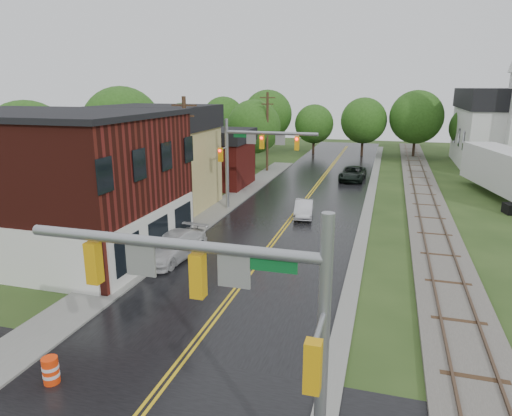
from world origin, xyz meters
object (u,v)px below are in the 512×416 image
at_px(tree_left_e, 255,128).
at_px(pickup_white, 173,247).
at_px(traffic_signal_near, 230,301).
at_px(tree_left_b, 123,129).
at_px(semi_trailer, 508,171).
at_px(utility_pole_c, 267,131).
at_px(suv_dark, 353,174).
at_px(tree_left_a, 29,147).
at_px(construction_barrel, 51,371).
at_px(traffic_signal_far, 253,149).
at_px(tree_left_c, 196,134).
at_px(utility_pole_b, 186,160).
at_px(sedan_silver, 304,209).
at_px(church, 509,120).
at_px(brick_building, 48,183).

bearing_deg(tree_left_e, pickup_white, -82.41).
relative_size(traffic_signal_near, tree_left_b, 0.76).
bearing_deg(tree_left_e, semi_trailer, -19.28).
distance_m(utility_pole_c, suv_dark, 11.07).
bearing_deg(tree_left_a, tree_left_e, 65.38).
height_order(tree_left_a, construction_barrel, tree_left_a).
distance_m(traffic_signal_far, tree_left_c, 16.56).
bearing_deg(utility_pole_b, tree_left_e, 94.90).
xyz_separation_m(sedan_silver, semi_trailer, (16.01, 10.61, 1.86)).
distance_m(traffic_signal_near, tree_left_e, 45.59).
height_order(utility_pole_b, suv_dark, utility_pole_b).
height_order(suv_dark, semi_trailer, semi_trailer).
bearing_deg(construction_barrel, utility_pole_b, 99.98).
distance_m(utility_pole_c, tree_left_b, 16.42).
height_order(utility_pole_c, suv_dark, utility_pole_c).
relative_size(church, traffic_signal_near, 2.72).
bearing_deg(tree_left_c, semi_trailer, -5.54).
height_order(utility_pole_c, tree_left_c, utility_pole_c).
bearing_deg(church, tree_left_c, -157.76).
relative_size(tree_left_c, construction_barrel, 8.08).
distance_m(traffic_signal_near, utility_pole_b, 22.49).
bearing_deg(tree_left_c, traffic_signal_far, -51.18).
distance_m(church, construction_barrel, 55.33).
xyz_separation_m(tree_left_b, suv_dark, (21.06, 9.56, -4.99)).
xyz_separation_m(tree_left_a, pickup_white, (15.05, -6.37, -4.37)).
height_order(traffic_signal_far, utility_pole_b, utility_pole_b).
height_order(traffic_signal_near, traffic_signal_far, same).
bearing_deg(sedan_silver, suv_dark, 73.42).
relative_size(traffic_signal_near, pickup_white, 1.42).
distance_m(semi_trailer, construction_barrel, 38.80).
relative_size(brick_building, sedan_silver, 3.75).
bearing_deg(sedan_silver, tree_left_b, 155.80).
relative_size(tree_left_e, suv_dark, 1.55).
bearing_deg(sedan_silver, tree_left_c, 129.63).
relative_size(traffic_signal_far, tree_left_c, 0.96).
distance_m(brick_building, tree_left_b, 17.80).
height_order(traffic_signal_far, semi_trailer, traffic_signal_far).
bearing_deg(construction_barrel, sedan_silver, 78.77).
xyz_separation_m(tree_left_a, tree_left_b, (2.00, 10.00, 0.60)).
xyz_separation_m(traffic_signal_near, tree_left_e, (-12.32, 43.90, -0.16)).
bearing_deg(brick_building, traffic_signal_near, -39.17).
bearing_deg(brick_building, tree_left_e, 83.29).
distance_m(brick_building, sedan_silver, 17.80).
height_order(church, sedan_silver, church).
xyz_separation_m(traffic_signal_near, tree_left_b, (-21.32, 29.90, 0.75)).
bearing_deg(suv_dark, church, 39.06).
xyz_separation_m(utility_pole_b, pickup_white, (2.00, -6.47, -3.97)).
height_order(utility_pole_b, semi_trailer, utility_pole_b).
bearing_deg(tree_left_a, sedan_silver, 12.07).
height_order(brick_building, pickup_white, brick_building).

